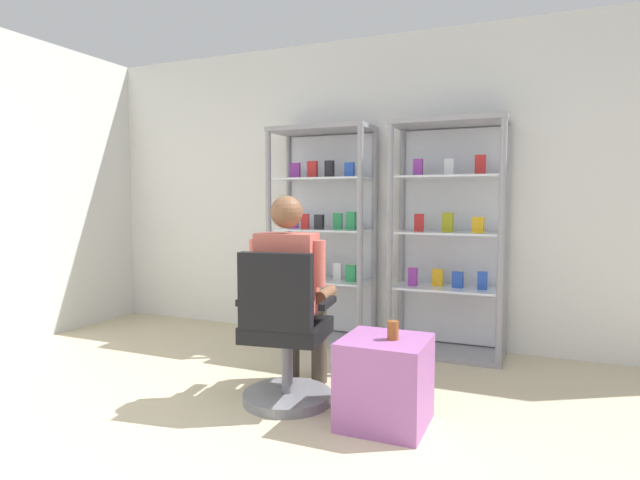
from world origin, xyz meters
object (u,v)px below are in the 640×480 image
tea_glass (393,330)px  office_chair (284,342)px  seated_shopkeeper (292,287)px  storage_crate (385,381)px  display_cabinet_right (449,237)px  display_cabinet_left (324,234)px

tea_glass → office_chair: bearing=177.3°
seated_shopkeeper → storage_crate: size_ratio=2.62×
office_chair → tea_glass: bearing=-2.7°
seated_shopkeeper → office_chair: bearing=-81.7°
display_cabinet_right → seated_shopkeeper: bearing=-119.0°
display_cabinet_right → seated_shopkeeper: size_ratio=1.47×
display_cabinet_left → tea_glass: 1.93m
office_chair → display_cabinet_left: bearing=103.7°
display_cabinet_left → storage_crate: bearing=-56.7°
seated_shopkeeper → storage_crate: 0.84m
display_cabinet_right → storage_crate: size_ratio=3.86×
office_chair → seated_shopkeeper: (-0.02, 0.16, 0.32)m
seated_shopkeeper → tea_glass: 0.76m
storage_crate → seated_shopkeeper: bearing=164.4°
display_cabinet_left → tea_glass: bearing=-55.7°
seated_shopkeeper → tea_glass: (0.71, -0.19, -0.17)m
office_chair → storage_crate: 0.66m
display_cabinet_right → tea_glass: bearing=-91.5°
display_cabinet_left → display_cabinet_right: bearing=0.1°
office_chair → seated_shopkeeper: 0.36m
office_chair → tea_glass: (0.69, -0.03, 0.15)m
seated_shopkeeper → display_cabinet_left: bearing=104.3°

